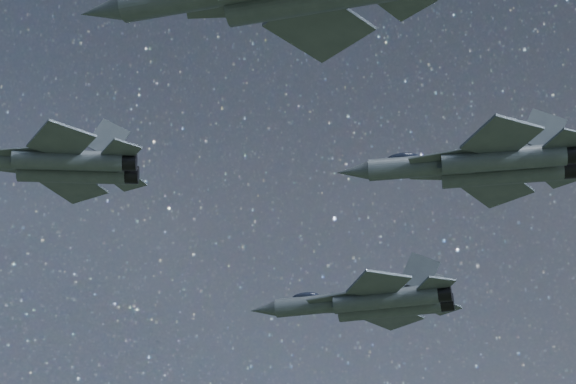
{
  "coord_description": "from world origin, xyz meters",
  "views": [
    {
      "loc": [
        0.54,
        -59.61,
        115.96
      ],
      "look_at": [
        -0.73,
        -1.4,
        149.34
      ],
      "focal_mm": 60.0,
      "sensor_mm": 36.0,
      "label": 1
    }
  ],
  "objects": [
    {
      "name": "jet_lead",
      "position": [
        -16.93,
        -3.52,
        150.61
      ],
      "size": [
        15.53,
        10.94,
        3.93
      ],
      "rotation": [
        0.0,
        0.0,
        0.08
      ],
      "color": "#3A4348"
    },
    {
      "name": "jet_left",
      "position": [
        6.29,
        21.39,
        150.77
      ],
      "size": [
        19.83,
        13.57,
        4.98
      ],
      "rotation": [
        0.0,
        0.0,
        -0.22
      ],
      "color": "#3A4348"
    },
    {
      "name": "jet_slot",
      "position": [
        12.56,
        -3.32,
        150.23
      ],
      "size": [
        17.31,
        12.07,
        4.36
      ],
      "rotation": [
        0.0,
        0.0,
        -0.13
      ],
      "color": "#3A4348"
    }
  ]
}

